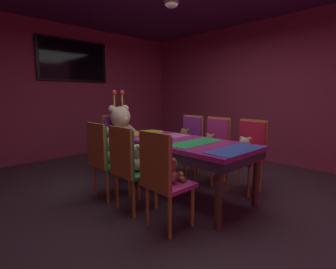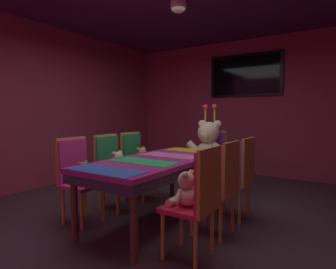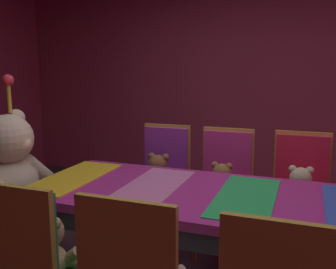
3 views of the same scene
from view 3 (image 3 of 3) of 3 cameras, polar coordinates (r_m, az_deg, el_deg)
wall_right at (r=4.69m, az=13.43°, el=9.05°), size 0.12×6.40×2.80m
banquet_table at (r=2.28m, az=4.43°, el=-10.64°), size 0.90×2.02×0.75m
teddy_left_1 at (r=1.75m, az=-2.84°, el=-19.52°), size 0.26×0.33×0.32m
chair_left_2 at (r=1.88m, az=-20.32°, el=-17.87°), size 0.42×0.41×0.98m
teddy_left_2 at (r=1.98m, az=-17.46°, el=-16.29°), size 0.26×0.34×0.32m
chair_right_0 at (r=3.02m, az=19.31°, el=-7.12°), size 0.42×0.41×0.98m
teddy_right_0 at (r=2.88m, az=19.23°, el=-8.03°), size 0.25×0.33×0.31m
chair_right_1 at (r=3.05m, az=8.57°, el=-6.46°), size 0.42×0.41×0.98m
teddy_right_1 at (r=2.92m, az=7.98°, el=-7.46°), size 0.24×0.31×0.29m
chair_right_2 at (r=3.20m, az=-0.61°, el=-5.56°), size 0.42×0.41×0.98m
teddy_right_2 at (r=3.07m, az=-1.59°, el=-6.27°), size 0.26×0.34×0.32m
king_teddy_bear at (r=2.92m, az=-22.50°, el=-4.52°), size 0.74×0.57×0.95m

